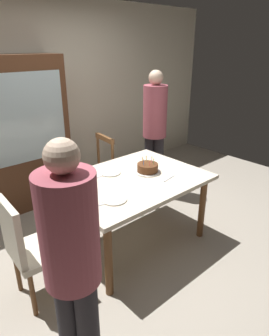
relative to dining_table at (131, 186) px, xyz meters
name	(u,v)px	position (x,y,z in m)	size (l,w,h in m)	color
ground	(131,240)	(0.00, 0.00, -0.66)	(6.40, 6.40, 0.00)	#9E9384
back_wall	(41,100)	(0.00, 1.85, 0.64)	(6.40, 0.10, 2.60)	beige
dining_table	(131,186)	(0.00, 0.00, 0.00)	(1.48, 1.09, 0.75)	beige
birthday_cake	(148,168)	(0.24, 0.00, 0.13)	(0.28, 0.28, 0.16)	silver
plate_near_celebrant	(114,200)	(-0.41, -0.25, 0.09)	(0.22, 0.22, 0.01)	silver
plate_far_side	(110,173)	(-0.07, 0.25, 0.09)	(0.22, 0.22, 0.01)	silver
fork_near_celebrant	(98,205)	(-0.57, -0.23, 0.09)	(0.18, 0.02, 0.01)	silver
fork_far_side	(98,177)	(-0.23, 0.24, 0.09)	(0.18, 0.02, 0.01)	silver
fork_near_guest	(169,178)	(0.28, -0.26, 0.09)	(0.18, 0.02, 0.01)	silver
chair_spindle_back	(94,175)	(0.14, 0.86, -0.21)	(0.48, 0.48, 0.95)	beige
chair_upholstered	(29,246)	(-1.13, -0.06, -0.13)	(0.47, 0.46, 0.95)	beige
person_celebrant	(72,259)	(-1.18, -0.86, 0.25)	(0.32, 0.32, 1.61)	#262328
person_guest	(155,126)	(1.06, 0.71, 0.31)	(0.32, 0.32, 1.70)	#262328
china_cabinet	(22,135)	(-0.44, 1.56, 0.29)	(1.10, 0.45, 1.90)	#56331E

